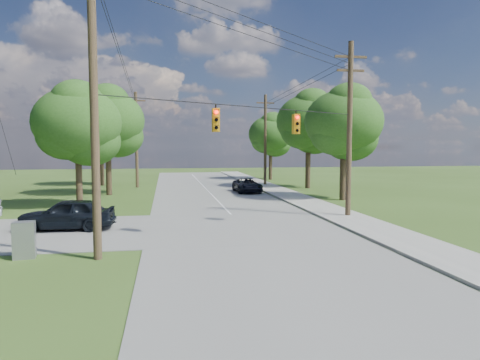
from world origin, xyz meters
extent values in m
plane|color=#344E1A|center=(0.00, 0.00, 0.00)|extent=(140.00, 140.00, 0.00)
cube|color=gray|center=(2.00, 5.00, 0.01)|extent=(10.00, 100.00, 0.03)
cube|color=#ADABA2|center=(8.70, 5.00, 0.06)|extent=(2.60, 100.00, 0.12)
cylinder|color=brown|center=(-4.60, 0.40, 6.00)|extent=(0.32, 0.32, 12.00)
cylinder|color=brown|center=(8.90, 8.00, 5.25)|extent=(0.32, 0.32, 10.50)
cube|color=brown|center=(8.90, 8.00, 9.60)|extent=(2.00, 0.12, 0.14)
cube|color=brown|center=(8.90, 8.00, 8.80)|extent=(1.70, 0.12, 0.14)
cylinder|color=brown|center=(8.90, 30.00, 5.00)|extent=(0.32, 0.32, 10.00)
cube|color=brown|center=(8.90, 30.00, 9.10)|extent=(2.00, 0.12, 0.14)
cylinder|color=brown|center=(-5.00, 30.00, 5.00)|extent=(0.32, 0.32, 10.00)
cube|color=brown|center=(-5.00, 30.00, 9.10)|extent=(2.00, 0.12, 0.14)
cylinder|color=black|center=(2.15, 4.20, 10.35)|extent=(13.52, 7.63, 1.53)
cylinder|color=black|center=(2.15, 4.20, 9.95)|extent=(13.52, 7.63, 1.53)
cylinder|color=black|center=(2.15, 4.20, 9.55)|extent=(13.52, 7.63, 1.53)
cylinder|color=black|center=(8.90, 19.00, 9.35)|extent=(0.03, 22.00, 0.53)
cylinder|color=black|center=(-4.80, 15.20, 10.10)|extent=(0.43, 29.60, 2.03)
cylinder|color=black|center=(8.90, 19.00, 8.95)|extent=(0.03, 22.00, 0.53)
cylinder|color=black|center=(-4.80, 15.20, 9.70)|extent=(0.43, 29.60, 2.03)
cylinder|color=black|center=(2.15, 4.20, 6.20)|extent=(13.52, 7.63, 0.04)
cube|color=orange|center=(0.26, 3.02, 5.48)|extent=(0.32, 0.22, 1.05)
sphere|color=#FF0C05|center=(0.26, 2.88, 5.83)|extent=(0.17, 0.17, 0.17)
cube|color=orange|center=(0.26, 3.26, 5.48)|extent=(0.32, 0.22, 1.05)
sphere|color=#FF0C05|center=(0.26, 3.40, 5.83)|extent=(0.17, 0.17, 0.17)
cube|color=orange|center=(4.85, 5.60, 5.48)|extent=(0.32, 0.22, 1.05)
sphere|color=#FF0C05|center=(4.85, 5.46, 5.83)|extent=(0.17, 0.17, 0.17)
cube|color=orange|center=(4.85, 5.84, 5.48)|extent=(0.32, 0.22, 1.05)
sphere|color=#FF0C05|center=(4.85, 5.98, 5.83)|extent=(0.17, 0.17, 0.17)
cylinder|color=#453322|center=(-8.00, 15.00, 1.57)|extent=(0.45, 0.45, 3.15)
ellipsoid|color=#255018|center=(-8.00, 15.00, 5.94)|extent=(6.00, 6.00, 4.92)
cylinder|color=#453322|center=(-7.00, 23.00, 1.75)|extent=(0.50, 0.50, 3.50)
ellipsoid|color=#255018|center=(-7.00, 23.00, 6.60)|extent=(6.40, 6.40, 5.25)
cylinder|color=#453322|center=(-9.00, 33.00, 1.66)|extent=(0.48, 0.47, 3.32)
ellipsoid|color=#255018|center=(-9.00, 33.00, 6.27)|extent=(6.00, 6.00, 4.92)
cylinder|color=#453322|center=(12.00, 16.00, 1.66)|extent=(0.48, 0.48, 3.32)
ellipsoid|color=#255018|center=(12.00, 16.00, 6.27)|extent=(6.20, 6.20, 5.08)
cylinder|color=#453322|center=(12.50, 26.00, 1.84)|extent=(0.52, 0.52, 3.67)
ellipsoid|color=#255018|center=(12.50, 26.00, 6.93)|extent=(6.60, 6.60, 5.41)
cylinder|color=#453322|center=(11.50, 38.00, 1.57)|extent=(0.45, 0.45, 3.15)
ellipsoid|color=#255018|center=(11.50, 38.00, 5.94)|extent=(5.80, 5.80, 4.76)
imported|color=black|center=(-7.01, 6.56, 0.84)|extent=(4.81, 2.15, 1.61)
imported|color=black|center=(5.50, 22.84, 0.69)|extent=(2.27, 4.77, 1.31)
cube|color=gray|center=(-7.39, 1.00, 0.71)|extent=(0.87, 0.68, 1.42)
camera|label=1|loc=(-2.01, -16.29, 4.26)|focal=32.00mm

